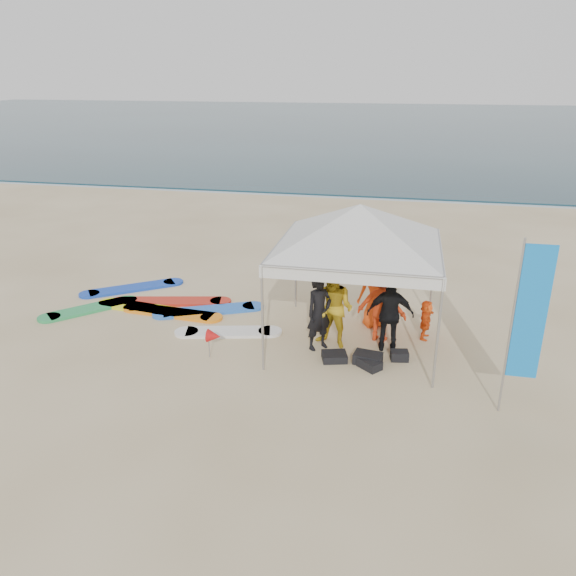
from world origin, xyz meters
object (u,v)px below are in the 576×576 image
(person_yellow, at_px, (334,308))
(person_orange_a, at_px, (382,304))
(person_orange_b, at_px, (377,289))
(marker_pennant, at_px, (214,336))
(surfboard_spread, at_px, (163,307))
(person_seated, at_px, (426,320))
(feather_flag, at_px, (528,315))
(person_black_b, at_px, (390,314))
(person_black_a, at_px, (319,313))
(canopy_tent, at_px, (360,205))

(person_yellow, height_order, person_orange_a, person_yellow)
(person_orange_b, bearing_deg, marker_pennant, 7.82)
(person_yellow, distance_m, surfboard_spread, 4.68)
(person_orange_b, xyz_separation_m, surfboard_spread, (-5.29, -0.13, -0.86))
(marker_pennant, relative_size, surfboard_spread, 0.11)
(person_seated, relative_size, feather_flag, 0.29)
(feather_flag, bearing_deg, person_black_b, 139.21)
(person_yellow, relative_size, marker_pennant, 2.76)
(person_yellow, bearing_deg, person_orange_b, 77.07)
(person_black_b, relative_size, person_orange_b, 0.93)
(person_black_a, distance_m, person_orange_b, 1.81)
(feather_flag, distance_m, marker_pennant, 5.96)
(person_black_b, relative_size, surfboard_spread, 0.30)
(canopy_tent, distance_m, marker_pennant, 4.01)
(person_orange_b, xyz_separation_m, marker_pennant, (-3.15, -2.32, -0.40))
(person_black_a, bearing_deg, canopy_tent, -9.77)
(person_orange_a, distance_m, person_black_b, 0.52)
(person_orange_b, xyz_separation_m, canopy_tent, (-0.40, -0.94, 2.16))
(person_orange_b, bearing_deg, person_black_b, 77.77)
(person_black_b, bearing_deg, feather_flag, 136.83)
(person_black_a, relative_size, surfboard_spread, 0.29)
(person_orange_b, height_order, surfboard_spread, person_orange_b)
(person_yellow, height_order, canopy_tent, canopy_tent)
(person_orange_a, xyz_separation_m, surfboard_spread, (-5.44, 0.59, -0.81))
(person_orange_a, height_order, feather_flag, feather_flag)
(person_orange_a, bearing_deg, person_black_a, 39.93)
(canopy_tent, height_order, feather_flag, canopy_tent)
(person_orange_a, xyz_separation_m, person_seated, (0.97, 0.26, -0.39))
(person_yellow, height_order, feather_flag, feather_flag)
(person_orange_b, height_order, marker_pennant, person_orange_b)
(person_black_b, bearing_deg, person_seated, -138.16)
(person_orange_b, bearing_deg, person_yellow, 27.99)
(person_seated, distance_m, surfboard_spread, 6.43)
(person_orange_b, xyz_separation_m, person_seated, (1.12, -0.46, -0.45))
(canopy_tent, bearing_deg, feather_flag, -36.37)
(person_yellow, xyz_separation_m, person_orange_b, (0.82, 1.24, 0.02))
(surfboard_spread, bearing_deg, person_yellow, -13.93)
(person_yellow, distance_m, person_orange_a, 1.10)
(surfboard_spread, bearing_deg, person_orange_a, -6.18)
(person_orange_b, distance_m, surfboard_spread, 5.36)
(person_seated, xyz_separation_m, surfboard_spread, (-6.41, 0.33, -0.42))
(person_black_a, height_order, surfboard_spread, person_black_a)
(person_yellow, xyz_separation_m, feather_flag, (3.41, -1.90, 0.97))
(person_orange_a, bearing_deg, person_black_b, 123.68)
(person_black_b, xyz_separation_m, surfboard_spread, (-5.64, 1.07, -0.80))
(feather_flag, relative_size, surfboard_spread, 0.56)
(person_black_a, height_order, person_yellow, person_yellow)
(person_orange_b, distance_m, marker_pennant, 3.93)
(person_black_a, xyz_separation_m, surfboard_spread, (-4.17, 1.29, -0.79))
(person_yellow, xyz_separation_m, person_black_b, (1.17, 0.03, -0.05))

